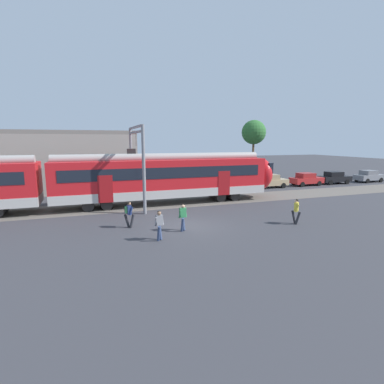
# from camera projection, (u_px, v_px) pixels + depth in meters

# --- Properties ---
(ground_plane) EXTENTS (160.00, 160.00, 0.00)m
(ground_plane) POSITION_uv_depth(u_px,v_px,m) (188.00, 227.00, 18.94)
(ground_plane) COLOR #38383D
(track_bed) EXTENTS (80.00, 4.40, 0.01)m
(track_bed) POSITION_uv_depth(u_px,v_px,m) (21.00, 213.00, 22.38)
(track_bed) COLOR #605951
(track_bed) RESTS_ON ground
(pedestrian_navy) EXTENTS (0.66, 0.54, 1.67)m
(pedestrian_navy) POSITION_uv_depth(u_px,v_px,m) (129.00, 212.00, 18.54)
(pedestrian_navy) COLOR #28282D
(pedestrian_navy) RESTS_ON ground
(pedestrian_grey) EXTENTS (0.54, 0.67, 1.67)m
(pedestrian_grey) POSITION_uv_depth(u_px,v_px,m) (159.00, 223.00, 16.14)
(pedestrian_grey) COLOR navy
(pedestrian_grey) RESTS_ON ground
(pedestrian_green) EXTENTS (0.53, 0.66, 1.67)m
(pedestrian_green) POSITION_uv_depth(u_px,v_px,m) (183.00, 215.00, 17.86)
(pedestrian_green) COLOR navy
(pedestrian_green) RESTS_ON ground
(pedestrian_yellow) EXTENTS (0.45, 0.69, 1.67)m
(pedestrian_yellow) POSITION_uv_depth(u_px,v_px,m) (296.00, 210.00, 19.38)
(pedestrian_yellow) COLOR #28282D
(pedestrian_yellow) RESTS_ON ground
(parked_car_tan) EXTENTS (4.01, 1.78, 1.54)m
(parked_car_tan) POSITION_uv_depth(u_px,v_px,m) (270.00, 181.00, 34.58)
(parked_car_tan) COLOR tan
(parked_car_tan) RESTS_ON ground
(parked_car_red) EXTENTS (4.02, 1.79, 1.54)m
(parked_car_red) POSITION_uv_depth(u_px,v_px,m) (306.00, 179.00, 36.24)
(parked_car_red) COLOR #B22323
(parked_car_red) RESTS_ON ground
(parked_car_black) EXTENTS (4.08, 1.92, 1.54)m
(parked_car_black) POSITION_uv_depth(u_px,v_px,m) (334.00, 178.00, 37.76)
(parked_car_black) COLOR black
(parked_car_black) RESTS_ON ground
(parked_car_grey) EXTENTS (4.06, 1.88, 1.54)m
(parked_car_grey) POSITION_uv_depth(u_px,v_px,m) (369.00, 176.00, 39.41)
(parked_car_grey) COLOR gray
(parked_car_grey) RESTS_ON ground
(catenary_gantry) EXTENTS (0.24, 6.64, 6.53)m
(catenary_gantry) POSITION_uv_depth(u_px,v_px,m) (136.00, 154.00, 24.49)
(catenary_gantry) COLOR gray
(catenary_gantry) RESTS_ON ground
(background_building) EXTENTS (20.03, 5.00, 9.20)m
(background_building) POSITION_uv_depth(u_px,v_px,m) (35.00, 162.00, 30.50)
(background_building) COLOR gray
(background_building) RESTS_ON ground
(street_tree_right) EXTENTS (3.49, 3.49, 8.35)m
(street_tree_right) POSITION_uv_depth(u_px,v_px,m) (254.00, 133.00, 43.41)
(street_tree_right) COLOR brown
(street_tree_right) RESTS_ON ground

